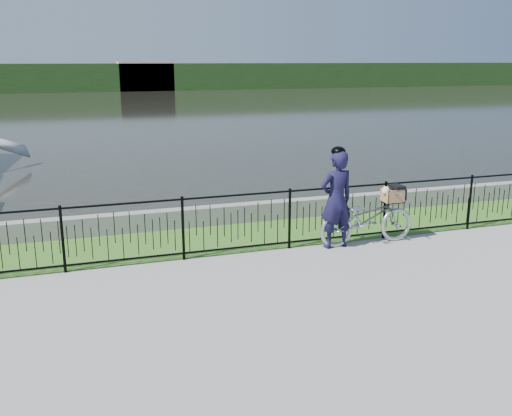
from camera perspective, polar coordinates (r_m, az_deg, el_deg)
name	(u,v)px	position (r m, az deg, el deg)	size (l,w,h in m)	color
ground	(267,286)	(9.01, 1.12, -7.77)	(120.00, 120.00, 0.00)	gray
grass_strip	(224,238)	(11.35, -3.23, -2.98)	(60.00, 2.00, 0.01)	#3A6A21
water	(109,111)	(41.09, -14.52, 9.39)	(120.00, 120.00, 0.00)	black
quay_wall	(212,216)	(12.22, -4.47, -0.76)	(60.00, 0.30, 0.40)	gray
fence	(238,223)	(10.26, -1.82, -1.56)	(14.00, 0.06, 1.15)	black
far_treeline	(90,77)	(67.94, -16.30, 12.45)	(120.00, 6.00, 3.00)	#224119
far_building_right	(145,76)	(66.96, -11.00, 12.82)	(6.00, 3.00, 3.20)	#AE9C8B
bicycle_rig	(367,218)	(11.05, 11.06, -0.95)	(1.93, 0.67, 1.13)	#AEB2BA
cyclist	(336,199)	(10.65, 8.04, 0.94)	(0.72, 0.51, 1.91)	black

